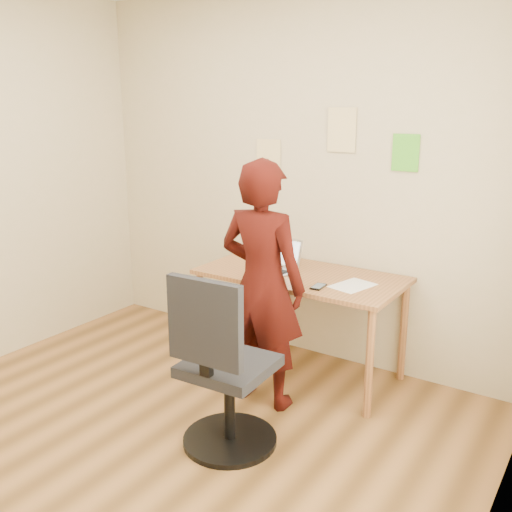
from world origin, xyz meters
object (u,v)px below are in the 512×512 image
Objects in this scene: laptop at (276,263)px; office_chair at (222,376)px; desk at (300,286)px; person at (262,285)px; phone at (318,287)px.

laptop is 1.13m from office_chair.
person reaches higher than desk.
desk is at bearing 136.03° from phone.
desk is 1.36× the size of office_chair.
phone is 0.09× the size of person.
person is at bearing -60.55° from laptop.
office_chair reaches higher than laptop.
phone is at bearing 78.10° from office_chair.
person is at bearing -90.72° from desk.
desk is 0.33m from phone.
office_chair is (0.29, -1.03, -0.35)m from laptop.
office_chair is at bearing -66.09° from laptop.
phone reaches higher than desk.
laptop is at bearing -173.65° from desk.
person is (-0.25, -0.28, 0.04)m from phone.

